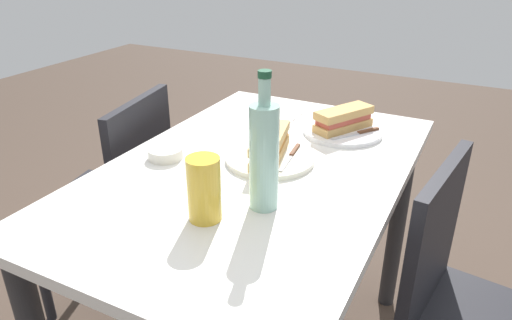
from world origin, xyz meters
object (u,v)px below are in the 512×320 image
Objects in this scene: knife_far at (358,133)px; beer_glass at (204,189)px; dining_table at (256,206)px; chair_far at (463,309)px; plate_near at (270,159)px; baguette_sandwich_far at (344,119)px; baguette_sandwich_near at (270,145)px; olive_bowl at (165,153)px; chair_near at (122,195)px; plate_far at (342,131)px; water_bottle at (264,155)px; knife_near at (291,155)px.

beer_glass is (0.61, -0.17, 0.06)m from knife_far.
chair_far reaches higher than dining_table.
plate_near is 1.68× the size of beer_glass.
baguette_sandwich_far is (-0.33, -0.44, 0.32)m from chair_far.
baguette_sandwich_near is 2.43× the size of olive_bowl.
baguette_sandwich_near reaches higher than dining_table.
chair_near is 0.83m from baguette_sandwich_far.
knife_far is at bearing 72.97° from baguette_sandwich_far.
chair_near is at bearing -71.60° from knife_far.
dining_table is 7.96× the size of beer_glass.
plate_far is 0.06m from knife_far.
beer_glass reaches higher than dining_table.
plate_near is (-0.05, 0.02, 0.13)m from dining_table.
baguette_sandwich_near is at bearing -21.97° from baguette_sandwich_far.
dining_table is at bearing 83.35° from chair_near.
water_bottle is at bearing 73.11° from olive_bowl.
baguette_sandwich_near reaches higher than plate_far.
beer_glass is at bearing 3.78° from dining_table.
beer_glass is at bearing -15.92° from knife_far.
knife_near is at bearing 171.61° from beer_glass.
baguette_sandwich_near is 1.34× the size of knife_near.
chair_near reaches higher than dining_table.
chair_far is at bearing 91.16° from dining_table.
plate_near is 1.03× the size of baguette_sandwich_near.
plate_far is 2.51× the size of olive_bowl.
chair_far is 4.16× the size of baguette_sandwich_far.
dining_table is at bearing -148.02° from water_bottle.
dining_table is 0.40m from baguette_sandwich_far.
chair_near is at bearing -69.06° from plate_far.
plate_far is 0.64m from beer_glass.
chair_far is at bearing 82.97° from knife_near.
chair_near is at bearing -91.74° from plate_near.
olive_bowl is at bearing -48.76° from knife_far.
dining_table is 0.14m from plate_near.
olive_bowl reaches higher than knife_near.
beer_glass reaches higher than chair_far.
chair_far reaches higher than plate_near.
baguette_sandwich_near is at bearing 88.26° from chair_near.
chair_near is (-0.06, -1.15, 0.00)m from chair_far.
knife_near reaches higher than plate_far.
chair_far is 5.81× the size of beer_glass.
water_bottle is at bearing 31.98° from dining_table.
plate_near is 1.38× the size of knife_near.
knife_far is (0.02, 0.06, 0.01)m from plate_far.
baguette_sandwich_near is 1.57× the size of knife_far.
chair_near is (-0.07, -0.58, -0.15)m from dining_table.
chair_near reaches higher than baguette_sandwich_near.
baguette_sandwich_far is at bearing 110.94° from chair_near.
water_bottle is at bearing 22.19° from baguette_sandwich_near.
dining_table is at bearing -21.76° from baguette_sandwich_far.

